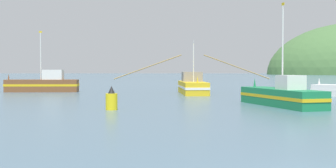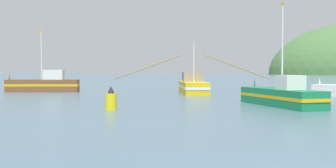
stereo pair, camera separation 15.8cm
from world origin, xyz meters
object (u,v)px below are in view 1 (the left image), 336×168
at_px(fishing_boat_brown, 43,84).
at_px(channel_buoy, 112,100).
at_px(fishing_boat_yellow, 192,86).
at_px(fishing_boat_green, 281,96).

height_order(fishing_boat_brown, channel_buoy, fishing_boat_brown).
relative_size(fishing_boat_brown, fishing_boat_yellow, 0.50).
bearing_deg(fishing_boat_green, fishing_boat_yellow, 2.98).
xyz_separation_m(fishing_boat_brown, channel_buoy, (10.70, -23.51, -0.28)).
xyz_separation_m(fishing_boat_green, channel_buoy, (-11.95, -2.87, -0.08)).
bearing_deg(fishing_boat_green, channel_buoy, 88.89).
height_order(fishing_boat_green, fishing_boat_yellow, fishing_boat_green).
relative_size(fishing_boat_brown, channel_buoy, 5.42).
distance_m(fishing_boat_brown, channel_buoy, 25.83).
relative_size(fishing_boat_yellow, channel_buoy, 10.82).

